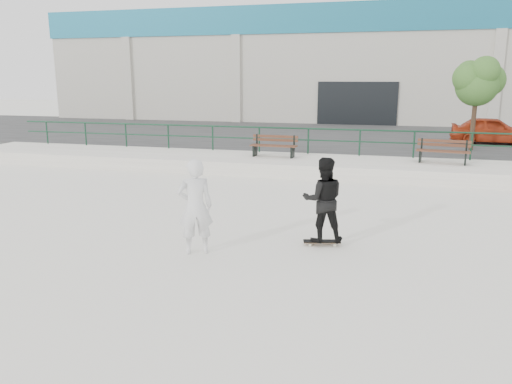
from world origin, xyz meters
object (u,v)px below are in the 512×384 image
(red_car, at_px, (492,130))
(standing_skater, at_px, (323,200))
(skateboard, at_px, (322,242))
(bench_right, at_px, (443,152))
(seated_skater, at_px, (195,207))
(bench_left, at_px, (274,146))
(tree, at_px, (478,80))

(red_car, distance_m, standing_skater, 15.86)
(red_car, bearing_deg, skateboard, 163.07)
(bench_right, distance_m, seated_skater, 11.12)
(bench_left, height_order, skateboard, bench_left)
(bench_right, xyz_separation_m, seated_skater, (-5.53, -9.64, 0.05))
(tree, relative_size, seated_skater, 1.97)
(skateboard, height_order, seated_skater, seated_skater)
(standing_skater, bearing_deg, tree, -124.92)
(red_car, xyz_separation_m, standing_skater, (-5.79, -14.77, -0.12))
(bench_left, bearing_deg, seated_skater, -84.49)
(bench_left, height_order, bench_right, bench_right)
(red_car, bearing_deg, bench_left, 130.35)
(tree, bearing_deg, red_car, 64.61)
(tree, relative_size, red_car, 1.06)
(tree, relative_size, standing_skater, 2.13)
(standing_skater, relative_size, seated_skater, 0.93)
(skateboard, bearing_deg, bench_left, 95.35)
(bench_left, relative_size, bench_right, 0.97)
(tree, bearing_deg, bench_left, -152.97)
(standing_skater, bearing_deg, bench_left, -84.87)
(bench_left, xyz_separation_m, skateboard, (2.98, -8.43, -0.83))
(standing_skater, bearing_deg, skateboard, -14.32)
(bench_left, xyz_separation_m, bench_right, (6.11, 0.09, 0.00))
(bench_right, bearing_deg, tree, 76.71)
(seated_skater, bearing_deg, skateboard, 178.62)
(bench_left, height_order, red_car, red_car)
(seated_skater, bearing_deg, red_car, -143.87)
(skateboard, relative_size, seated_skater, 0.42)
(tree, bearing_deg, seated_skater, -117.59)
(tree, xyz_separation_m, standing_skater, (-4.63, -12.31, -2.36))
(standing_skater, bearing_deg, seated_skater, 10.91)
(skateboard, relative_size, standing_skater, 0.45)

